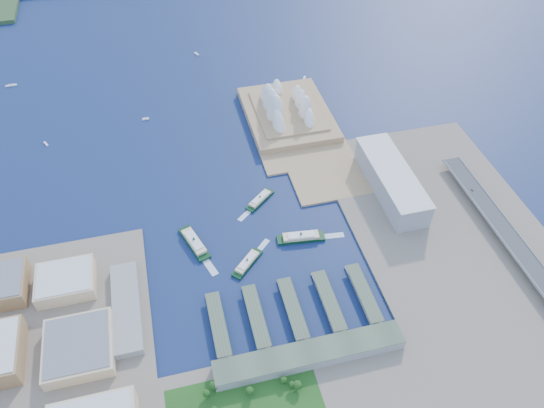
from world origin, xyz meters
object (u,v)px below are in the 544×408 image
object	(u,v)px
ferry_d	(301,236)
opera_house	(288,101)
ferry_a	(194,241)
toaster_building	(391,181)
ferry_b	(260,198)
ferry_c	(247,262)
car_c	(472,190)

from	to	relation	value
ferry_d	opera_house	bearing A→B (deg)	-5.23
ferry_a	toaster_building	bearing A→B (deg)	-12.02
ferry_b	ferry_d	xyz separation A→B (m)	(34.25, -79.15, 1.06)
toaster_building	ferry_c	world-z (taller)	toaster_building
ferry_b	ferry_c	xyz separation A→B (m)	(-39.65, -102.35, 0.11)
ferry_d	ferry_a	bearing A→B (deg)	86.08
ferry_c	ferry_d	world-z (taller)	ferry_d
ferry_a	ferry_c	xyz separation A→B (m)	(57.54, -47.06, -1.07)
ferry_a	ferry_b	bearing A→B (deg)	11.45
opera_house	toaster_building	world-z (taller)	opera_house
opera_house	car_c	world-z (taller)	opera_house
toaster_building	ferry_a	bearing A→B (deg)	-173.83
opera_house	ferry_b	size ratio (longest dim) A/B	3.68
opera_house	ferry_b	xyz separation A→B (m)	(-86.29, -174.26, -27.37)
ferry_a	ferry_c	bearing A→B (deg)	-57.46
ferry_a	ferry_b	distance (m)	111.82
ferry_d	car_c	bearing A→B (deg)	-80.09
ferry_d	car_c	world-z (taller)	car_c
ferry_b	car_c	bearing A→B (deg)	37.15
ferry_b	ferry_d	distance (m)	86.25
toaster_building	car_c	bearing A→B (deg)	-20.80
ferry_c	opera_house	bearing A→B (deg)	-68.73
ferry_a	car_c	world-z (taller)	car_c
ferry_c	ferry_d	bearing A→B (deg)	-116.82
ferry_a	ferry_d	world-z (taller)	ferry_a
ferry_a	opera_house	bearing A→B (deg)	33.18
opera_house	car_c	xyz separation A→B (m)	(191.00, -238.37, -16.52)
ferry_b	ferry_c	distance (m)	109.76
ferry_d	ferry_c	bearing A→B (deg)	113.80
toaster_building	ferry_d	xyz separation A→B (m)	(-142.03, -53.41, -14.81)
ferry_b	ferry_c	bearing A→B (deg)	-61.01
ferry_c	car_c	xyz separation A→B (m)	(316.94, 38.23, 10.74)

